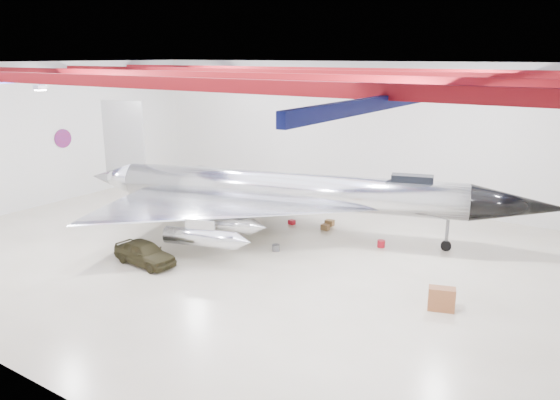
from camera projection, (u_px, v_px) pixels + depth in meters
The scene contains 16 objects.
floor at pixel (249, 253), 32.63m from camera, with size 40.00×40.00×0.00m, color #B8AD92.
wall_back at pixel (361, 133), 43.30m from camera, with size 40.00×40.00×0.00m, color silver.
wall_left at pixel (39, 135), 41.88m from camera, with size 30.00×30.00×0.00m, color silver.
ceiling at pixel (246, 64), 29.80m from camera, with size 40.00×40.00×0.00m, color #0A0F38.
ceiling_structure at pixel (246, 76), 29.97m from camera, with size 39.50×29.50×1.08m.
wall_roundel at pixel (63, 138), 43.59m from camera, with size 1.50×1.50×0.10m, color #B21414.
jet_aircraft at pixel (286, 195), 35.03m from camera, with size 30.35×22.19×8.49m.
jeep at pixel (145, 253), 30.71m from camera, with size 1.62×4.04×1.38m, color #322D19.
desk at pixel (442, 299), 25.19m from camera, with size 1.21×0.61×1.11m, color brown.
crate_ply at pixel (204, 222), 37.97m from camera, with size 0.52×0.42×0.36m, color olive.
toolbox_red at pixel (292, 222), 38.12m from camera, with size 0.43×0.35×0.30m, color #AA111E.
engine_drum at pixel (276, 248), 32.90m from camera, with size 0.45×0.45×0.41m, color #59595B.
parts_bin at pixel (330, 223), 37.78m from camera, with size 0.58×0.46×0.40m, color olive.
crate_small at pixel (247, 206), 42.11m from camera, with size 0.39×0.31×0.27m, color #59595B.
tool_chest at pixel (381, 244), 33.57m from camera, with size 0.48×0.48×0.43m, color #AA111E.
oil_barrel at pixel (325, 227), 36.90m from camera, with size 0.53×0.43×0.37m, color olive.
Camera 1 is at (18.50, -24.59, 11.47)m, focal length 35.00 mm.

